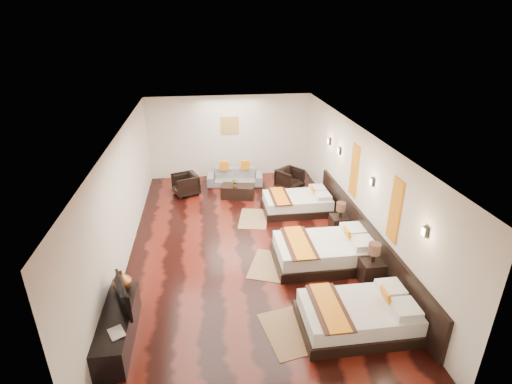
{
  "coord_description": "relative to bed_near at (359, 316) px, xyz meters",
  "views": [
    {
      "loc": [
        -0.85,
        -8.3,
        5.11
      ],
      "look_at": [
        0.35,
        0.67,
        1.1
      ],
      "focal_mm": 27.63,
      "sensor_mm": 36.0,
      "label": 1
    }
  ],
  "objects": [
    {
      "name": "tv",
      "position": [
        -4.15,
        0.41,
        0.54
      ],
      "size": [
        0.44,
        0.88,
        0.52
      ],
      "primitive_type": "imported",
      "rotation": [
        0.0,
        0.0,
        1.95
      ],
      "color": "black",
      "rests_on": "tv_console"
    },
    {
      "name": "sconce_mid",
      "position": [
        1.01,
        2.29,
        1.58
      ],
      "size": [
        0.07,
        0.12,
        0.18
      ],
      "color": "black",
      "rests_on": "right_wall"
    },
    {
      "name": "armchair_left",
      "position": [
        -3.23,
        6.35,
        0.07
      ],
      "size": [
        0.94,
        0.93,
        0.67
      ],
      "primitive_type": "imported",
      "rotation": [
        0.0,
        0.0,
        -1.22
      ],
      "color": "black",
      "rests_on": "floor"
    },
    {
      "name": "back_wall",
      "position": [
        -1.7,
        7.84,
        1.13
      ],
      "size": [
        5.5,
        0.01,
        2.8
      ],
      "primitive_type": "cube",
      "color": "silver",
      "rests_on": "floor"
    },
    {
      "name": "orange_panel_b",
      "position": [
        1.03,
        3.39,
        1.43
      ],
      "size": [
        0.04,
        0.4,
        1.3
      ],
      "primitive_type": "cube",
      "color": "#D86014",
      "rests_on": "right_wall"
    },
    {
      "name": "headboard_panel",
      "position": [
        1.01,
        2.29,
        0.18
      ],
      "size": [
        0.08,
        6.6,
        0.9
      ],
      "primitive_type": "cube",
      "color": "black",
      "rests_on": "floor"
    },
    {
      "name": "floor",
      "position": [
        -1.7,
        3.09,
        -0.27
      ],
      "size": [
        5.5,
        9.5,
        0.01
      ],
      "primitive_type": "cube",
      "color": "black",
      "rests_on": "ground"
    },
    {
      "name": "armchair_right",
      "position": [
        0.11,
        6.38,
        0.07
      ],
      "size": [
        1.01,
        1.02,
        0.67
      ],
      "primitive_type": "imported",
      "rotation": [
        0.0,
        0.0,
        0.63
      ],
      "color": "black",
      "rests_on": "floor"
    },
    {
      "name": "table_plant",
      "position": [
        -1.71,
        5.83,
        0.27
      ],
      "size": [
        0.3,
        0.27,
        0.28
      ],
      "primitive_type": "imported",
      "rotation": [
        0.0,
        0.0,
        0.26
      ],
      "color": "#266421",
      "rests_on": "coffee_table"
    },
    {
      "name": "bed_mid",
      "position": [
        0.0,
        2.09,
        0.02
      ],
      "size": [
        2.23,
        1.4,
        0.85
      ],
      "color": "black",
      "rests_on": "floor"
    },
    {
      "name": "nightstand_b",
      "position": [
        0.75,
        3.31,
        0.04
      ],
      "size": [
        0.45,
        0.45,
        0.88
      ],
      "color": "black",
      "rests_on": "floor"
    },
    {
      "name": "left_wall",
      "position": [
        -4.45,
        3.09,
        1.13
      ],
      "size": [
        0.01,
        9.5,
        2.8
      ],
      "primitive_type": "cube",
      "color": "silver",
      "rests_on": "floor"
    },
    {
      "name": "sconce_lounge",
      "position": [
        1.01,
        5.39,
        1.58
      ],
      "size": [
        0.07,
        0.12,
        0.18
      ],
      "color": "black",
      "rests_on": "right_wall"
    },
    {
      "name": "right_wall",
      "position": [
        1.05,
        3.09,
        1.13
      ],
      "size": [
        0.01,
        9.5,
        2.8
      ],
      "primitive_type": "cube",
      "color": "silver",
      "rests_on": "floor"
    },
    {
      "name": "ceiling",
      "position": [
        -1.7,
        3.09,
        2.53
      ],
      "size": [
        5.5,
        9.5,
        0.01
      ],
      "primitive_type": "cube",
      "color": "white",
      "rests_on": "floor"
    },
    {
      "name": "bed_far",
      "position": [
        -0.0,
        4.74,
        -0.02
      ],
      "size": [
        1.94,
        1.22,
        0.74
      ],
      "color": "black",
      "rests_on": "floor"
    },
    {
      "name": "jute_mat_mid",
      "position": [
        -1.28,
        2.14,
        -0.26
      ],
      "size": [
        1.13,
        1.39,
        0.01
      ],
      "primitive_type": "cube",
      "rotation": [
        0.0,
        0.0,
        -0.36
      ],
      "color": "#906F49",
      "rests_on": "floor"
    },
    {
      "name": "figurine",
      "position": [
        -4.2,
        0.98,
        0.47
      ],
      "size": [
        0.44,
        0.44,
        0.38
      ],
      "primitive_type": "imported",
      "rotation": [
        0.0,
        0.0,
        0.25
      ],
      "color": "brown",
      "rests_on": "tv_console"
    },
    {
      "name": "sconce_near",
      "position": [
        1.01,
        0.09,
        1.58
      ],
      "size": [
        0.07,
        0.12,
        0.18
      ],
      "color": "black",
      "rests_on": "right_wall"
    },
    {
      "name": "coffee_table",
      "position": [
        -1.63,
        5.9,
        -0.07
      ],
      "size": [
        1.09,
        0.71,
        0.4
      ],
      "primitive_type": "cube",
      "rotation": [
        0.0,
        0.0,
        -0.23
      ],
      "color": "black",
      "rests_on": "floor"
    },
    {
      "name": "jute_mat_near",
      "position": [
        -1.28,
        0.04,
        -0.26
      ],
      "size": [
        0.96,
        1.32,
        0.01
      ],
      "primitive_type": "cube",
      "rotation": [
        0.0,
        0.0,
        0.18
      ],
      "color": "#906F49",
      "rests_on": "floor"
    },
    {
      "name": "gold_artwork",
      "position": [
        -1.7,
        7.82,
        1.53
      ],
      "size": [
        0.6,
        0.04,
        0.6
      ],
      "primitive_type": "cube",
      "color": "#AD873F",
      "rests_on": "back_wall"
    },
    {
      "name": "sconce_far",
      "position": [
        1.01,
        4.49,
        1.58
      ],
      "size": [
        0.07,
        0.12,
        0.18
      ],
      "color": "black",
      "rests_on": "right_wall"
    },
    {
      "name": "book",
      "position": [
        -4.2,
        -0.24,
        0.3
      ],
      "size": [
        0.33,
        0.36,
        0.03
      ],
      "primitive_type": "imported",
      "rotation": [
        0.0,
        0.0,
        0.47
      ],
      "color": "black",
      "rests_on": "tv_console"
    },
    {
      "name": "tv_console",
      "position": [
        -4.2,
        0.26,
        0.01
      ],
      "size": [
        0.5,
        1.8,
        0.55
      ],
      "primitive_type": "cube",
      "color": "black",
      "rests_on": "floor"
    },
    {
      "name": "jute_mat_far",
      "position": [
        -1.33,
        4.41,
        -0.26
      ],
      "size": [
        0.97,
        1.32,
        0.01
      ],
      "primitive_type": "cube",
      "rotation": [
        0.0,
        0.0,
        -0.2
      ],
      "color": "#906F49",
      "rests_on": "floor"
    },
    {
      "name": "sofa",
      "position": [
        -1.63,
        6.95,
        -0.0
      ],
      "size": [
        1.87,
        0.88,
        0.53
      ],
      "primitive_type": "imported",
      "rotation": [
        0.0,
        0.0,
        -0.1
      ],
      "color": "slate",
      "rests_on": "floor"
    },
    {
      "name": "bed_near",
      "position": [
        0.0,
        0.0,
        0.0
      ],
      "size": [
        2.05,
        1.29,
        0.78
      ],
      "color": "black",
      "rests_on": "floor"
    },
    {
      "name": "nightstand_a",
      "position": [
        0.75,
        1.25,
        0.06
      ],
      "size": [
        0.47,
        0.47,
        0.94
      ],
      "color": "black",
      "rests_on": "floor"
    },
    {
      "name": "orange_panel_a",
      "position": [
        1.03,
        1.19,
        1.43
      ],
      "size": [
        0.04,
        0.4,
        1.3
      ],
      "primitive_type": "cube",
      "color": "#D86014",
      "rests_on": "right_wall"
    }
  ]
}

